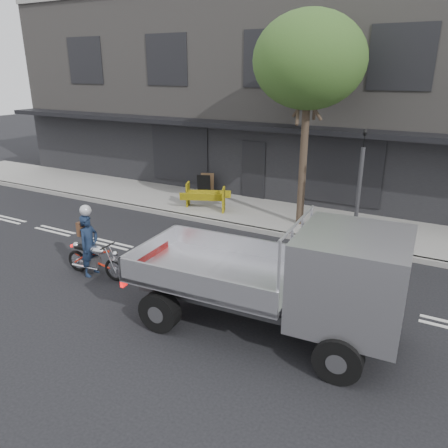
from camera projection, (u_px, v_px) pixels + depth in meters
ground at (174, 259)px, 12.30m from camera, size 80.00×80.00×0.00m
sidewalk at (247, 211)px, 16.16m from camera, size 32.00×3.20×0.15m
kerb at (227, 224)px, 14.84m from camera, size 32.00×0.20×0.15m
building_main at (310, 93)px, 20.29m from camera, size 26.00×10.00×8.00m
street_tree at (309, 61)px, 13.00m from camera, size 3.40×3.40×6.74m
traffic_light_pole at (358, 194)px, 12.62m from camera, size 0.12×0.12×3.50m
motorcycle at (95, 258)px, 11.19m from camera, size 1.83×0.53×0.94m
rider at (89, 245)px, 11.15m from camera, size 0.41×0.61×1.62m
flatbed_ute at (323, 278)px, 8.11m from camera, size 5.44×2.47×2.47m
construction_barrier at (202, 198)px, 15.94m from camera, size 1.78×1.25×0.92m
sandwich_board at (204, 185)px, 17.83m from camera, size 0.64×0.53×0.86m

